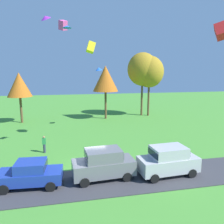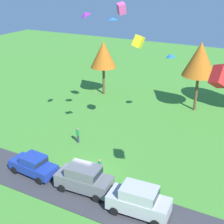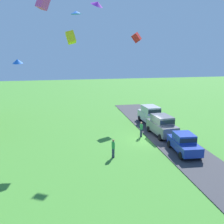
# 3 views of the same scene
# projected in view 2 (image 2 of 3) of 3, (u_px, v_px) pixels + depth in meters

# --- Properties ---
(ground_plane) EXTENTS (120.00, 120.00, 0.00)m
(ground_plane) POSITION_uv_depth(u_px,v_px,m) (86.00, 177.00, 27.48)
(ground_plane) COLOR #478E33
(pavement_strip) EXTENTS (36.00, 4.40, 0.06)m
(pavement_strip) POSITION_uv_depth(u_px,v_px,m) (72.00, 190.00, 25.77)
(pavement_strip) COLOR #38383D
(pavement_strip) RESTS_ON ground
(car_sedan_mid_row) EXTENTS (4.51, 2.19, 1.84)m
(car_sedan_mid_row) POSITION_uv_depth(u_px,v_px,m) (33.00, 164.00, 27.40)
(car_sedan_mid_row) COLOR #1E389E
(car_sedan_mid_row) RESTS_ON ground
(car_suv_far_end) EXTENTS (4.72, 2.30, 2.28)m
(car_suv_far_end) POSITION_uv_depth(u_px,v_px,m) (84.00, 178.00, 25.19)
(car_suv_far_end) COLOR slate
(car_suv_far_end) RESTS_ON ground
(car_suv_near_entrance) EXTENTS (4.71, 2.28, 2.28)m
(car_suv_near_entrance) POSITION_uv_depth(u_px,v_px,m) (139.00, 200.00, 22.73)
(car_suv_near_entrance) COLOR #B7B7BC
(car_suv_near_entrance) RESTS_ON ground
(person_on_lawn) EXTENTS (0.36, 0.24, 1.71)m
(person_on_lawn) POSITION_uv_depth(u_px,v_px,m) (100.00, 168.00, 27.24)
(person_on_lawn) COLOR #2D334C
(person_on_lawn) RESTS_ON ground
(person_watching_sky) EXTENTS (0.36, 0.24, 1.71)m
(person_watching_sky) POSITION_uv_depth(u_px,v_px,m) (78.00, 135.00, 32.75)
(person_watching_sky) COLOR #2D334C
(person_watching_sky) RESTS_ON ground
(tree_far_right) EXTENTS (3.70, 3.70, 7.82)m
(tree_far_right) POSITION_uv_depth(u_px,v_px,m) (103.00, 55.00, 44.26)
(tree_far_right) COLOR brown
(tree_far_right) RESTS_ON ground
(tree_right_of_center) EXTENTS (4.23, 4.23, 8.92)m
(tree_right_of_center) POSITION_uv_depth(u_px,v_px,m) (200.00, 59.00, 38.40)
(tree_right_of_center) COLOR brown
(tree_right_of_center) RESTS_ON ground
(kite_box_mid_center) EXTENTS (1.23, 1.58, 1.56)m
(kite_box_mid_center) POSITION_uv_depth(u_px,v_px,m) (220.00, 76.00, 17.68)
(kite_box_mid_center) COLOR red
(kite_box_topmost) EXTENTS (1.10, 1.34, 1.34)m
(kite_box_topmost) POSITION_uv_depth(u_px,v_px,m) (121.00, 8.00, 31.27)
(kite_box_topmost) COLOR #EA4C9E
(kite_delta_trailing_tail) EXTENTS (1.15, 1.09, 0.59)m
(kite_delta_trailing_tail) POSITION_uv_depth(u_px,v_px,m) (171.00, 55.00, 33.80)
(kite_delta_trailing_tail) COLOR blue
(kite_delta_low_drifter) EXTENTS (1.27, 1.28, 0.31)m
(kite_delta_low_drifter) POSITION_uv_depth(u_px,v_px,m) (112.00, 19.00, 29.15)
(kite_delta_low_drifter) COLOR blue
(kite_delta_high_left) EXTENTS (1.45, 1.45, 0.74)m
(kite_delta_high_left) POSITION_uv_depth(u_px,v_px,m) (85.00, 14.00, 28.52)
(kite_delta_high_left) COLOR purple
(kite_box_near_flag) EXTENTS (1.09, 1.02, 1.41)m
(kite_box_near_flag) POSITION_uv_depth(u_px,v_px,m) (138.00, 41.00, 29.21)
(kite_box_near_flag) COLOR yellow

